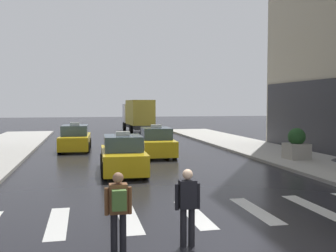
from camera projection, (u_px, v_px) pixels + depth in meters
crosswalk_markings at (194, 214)px, 10.73m from camera, size 11.30×2.80×0.01m
taxi_lead at (123, 156)px, 17.24m from camera, size 2.03×4.58×1.80m
taxi_second at (156, 143)px, 22.72m from camera, size 2.09×4.61×1.80m
taxi_third at (75, 139)px, 25.25m from camera, size 2.09×4.62×1.80m
box_truck at (138, 114)px, 41.07m from camera, size 2.56×7.63×3.35m
pedestrian_with_backpack at (118, 206)px, 7.85m from camera, size 0.55×0.43×1.65m
pedestrian_plain_coat at (188, 203)px, 8.27m from camera, size 0.55×0.24×1.65m
planter_mid_block at (297, 145)px, 20.30m from camera, size 1.10×1.10×1.60m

